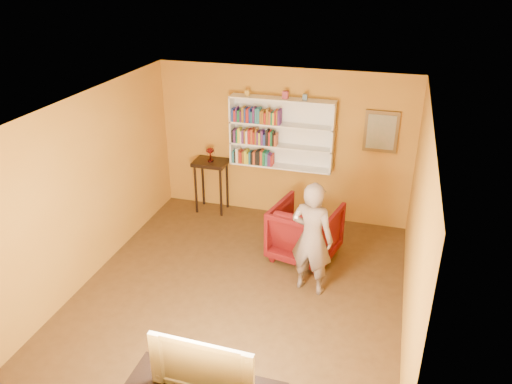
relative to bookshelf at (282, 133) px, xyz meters
The scene contains 15 objects.
room_shell 2.48m from the bookshelf, 90.00° to the right, with size 5.30×5.80×2.88m.
bookshelf is the anchor object (origin of this frame).
books_row_lower 0.69m from the bookshelf, 167.90° to the right, with size 0.73×0.19×0.27m.
books_row_middle 0.48m from the bookshelf, 166.77° to the right, with size 0.80×0.19×0.27m.
books_row_upper 0.53m from the bookshelf, 166.17° to the right, with size 0.85×0.19×0.27m.
ornament_left 0.90m from the bookshelf, behind, with size 0.07×0.07×0.10m, color gold.
ornament_centre 0.69m from the bookshelf, 46.64° to the right, with size 0.09×0.09×0.12m, color #973249.
ornament_right 0.77m from the bookshelf, ahead, with size 0.07×0.07×0.10m, color slate.
framed_painting 1.66m from the bookshelf, ahead, with size 0.55×0.05×0.70m.
console_table 1.50m from the bookshelf, behind, with size 0.61×0.46×0.99m.
ruby_lustre 1.36m from the bookshelf, behind, with size 0.16×0.15×0.25m.
armchair 1.84m from the bookshelf, 60.99° to the right, with size 0.96×0.99×0.90m, color #48050A.
person 2.42m from the bookshelf, 65.89° to the right, with size 0.61×0.40×1.68m, color #68574C.
game_remote 2.62m from the bookshelf, 72.26° to the right, with size 0.04×0.15×0.04m, color white.
television 4.73m from the bookshelf, 85.45° to the right, with size 1.04×0.14×0.60m, color black.
Camera 1 is at (1.84, -5.59, 4.36)m, focal length 35.00 mm.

